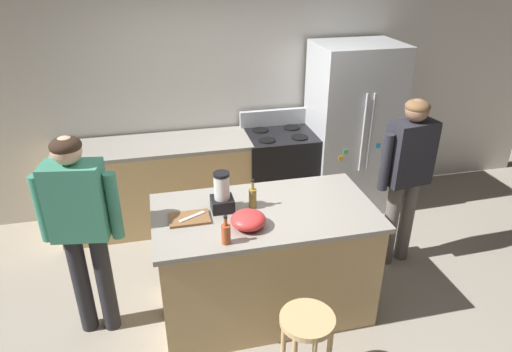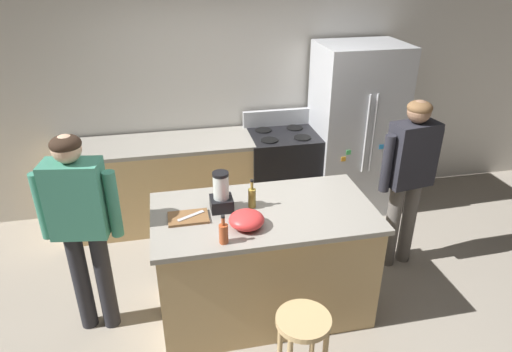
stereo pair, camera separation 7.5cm
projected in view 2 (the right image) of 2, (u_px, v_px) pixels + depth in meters
name	position (u px, v px, depth m)	size (l,w,h in m)	color
ground_plane	(263.00, 305.00, 3.91)	(14.00, 14.00, 0.00)	#9E9384
back_wall	(226.00, 91.00, 5.01)	(8.00, 0.10, 2.70)	silver
kitchen_island	(264.00, 261.00, 3.70)	(1.72, 0.93, 0.96)	tan
back_counter_run	(160.00, 184.00, 4.91)	(2.00, 0.64, 0.96)	tan
refrigerator	(355.00, 130.00, 5.05)	(0.90, 0.73, 1.89)	#B7BABF
stove_range	(281.00, 173.00, 5.13)	(0.76, 0.65, 1.14)	black
person_by_island_left	(81.00, 219.00, 3.28)	(0.60, 0.28, 1.66)	#26262B
person_by_sink_right	(409.00, 170.00, 4.03)	(0.60, 0.28, 1.64)	#66605B
bar_stool	(303.00, 335.00, 2.94)	(0.36, 0.36, 0.66)	tan
blender_appliance	(221.00, 194.00, 3.44)	(0.17, 0.17, 0.32)	black
bottle_cooking_sauce	(224.00, 233.00, 3.07)	(0.06, 0.06, 0.22)	#B24C26
bottle_vinegar	(252.00, 197.00, 3.50)	(0.06, 0.06, 0.24)	olive
mixing_bowl	(247.00, 220.00, 3.26)	(0.26, 0.26, 0.12)	red
cutting_board	(188.00, 218.00, 3.37)	(0.30, 0.20, 0.02)	brown
chef_knife	(191.00, 216.00, 3.37)	(0.22, 0.03, 0.01)	#B7BABF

